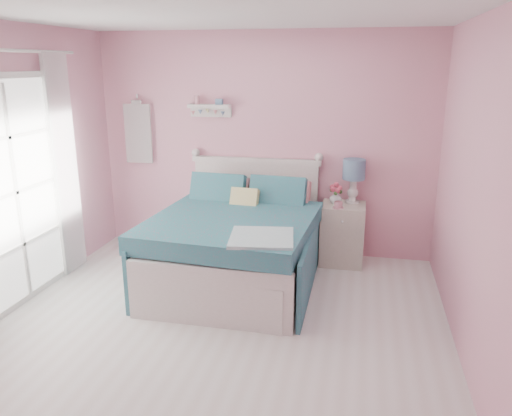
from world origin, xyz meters
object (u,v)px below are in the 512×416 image
at_px(table_lamp, 354,173).
at_px(vase, 336,198).
at_px(nightstand, 342,234).
at_px(teacup, 338,205).
at_px(bed, 237,245).

height_order(table_lamp, vase, table_lamp).
xyz_separation_m(nightstand, vase, (-0.10, 0.02, 0.42)).
bearing_deg(teacup, bed, -149.86).
bearing_deg(table_lamp, teacup, -118.66).
bearing_deg(teacup, table_lamp, 61.34).
distance_m(bed, teacup, 1.21).
distance_m(table_lamp, teacup, 0.43).
bearing_deg(vase, nightstand, -12.97).
distance_m(bed, nightstand, 1.30).
bearing_deg(bed, table_lamp, 40.32).
xyz_separation_m(table_lamp, vase, (-0.19, -0.08, -0.28)).
bearing_deg(nightstand, teacup, -109.19).
xyz_separation_m(nightstand, table_lamp, (0.09, 0.11, 0.70)).
xyz_separation_m(bed, nightstand, (1.06, 0.74, -0.05)).
bearing_deg(bed, vase, 42.31).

